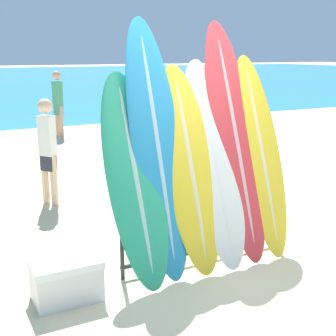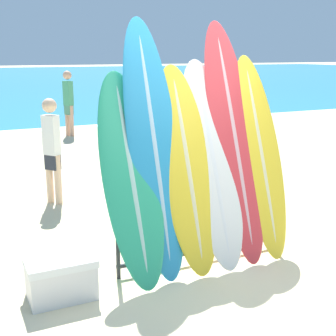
# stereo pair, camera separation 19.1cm
# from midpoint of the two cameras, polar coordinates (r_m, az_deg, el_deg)

# --- Properties ---
(ground_plane) EXTENTS (160.00, 160.00, 0.00)m
(ground_plane) POSITION_cam_midpoint_polar(r_m,az_deg,el_deg) (4.84, 8.88, -12.18)
(ground_plane) COLOR beige
(surfboard_rack) EXTENTS (1.84, 0.04, 0.81)m
(surfboard_rack) POSITION_cam_midpoint_polar(r_m,az_deg,el_deg) (4.82, 3.22, -6.49)
(surfboard_rack) COLOR #28282D
(surfboard_rack) RESTS_ON ground_plane
(surfboard_slot_0) EXTENTS (0.56, 0.93, 1.96)m
(surfboard_slot_0) POSITION_cam_midpoint_polar(r_m,az_deg,el_deg) (4.38, -5.33, -1.15)
(surfboard_slot_0) COLOR #289E70
(surfboard_slot_0) RESTS_ON ground_plane
(surfboard_slot_1) EXTENTS (0.53, 0.89, 2.47)m
(surfboard_slot_1) POSITION_cam_midpoint_polar(r_m,az_deg,el_deg) (4.49, -2.57, 2.60)
(surfboard_slot_1) COLOR teal
(surfboard_slot_1) RESTS_ON ground_plane
(surfboard_slot_2) EXTENTS (0.56, 0.84, 2.02)m
(surfboard_slot_2) POSITION_cam_midpoint_polar(r_m,az_deg,el_deg) (4.61, 1.45, 0.02)
(surfboard_slot_2) COLOR yellow
(surfboard_slot_2) RESTS_ON ground_plane
(surfboard_slot_3) EXTENTS (0.58, 0.90, 2.06)m
(surfboard_slot_3) POSITION_cam_midpoint_polar(r_m,az_deg,el_deg) (4.77, 4.51, 0.74)
(surfboard_slot_3) COLOR silver
(surfboard_slot_3) RESTS_ON ground_plane
(surfboard_slot_4) EXTENTS (0.54, 0.98, 2.46)m
(surfboard_slot_4) POSITION_cam_midpoint_polar(r_m,az_deg,el_deg) (4.95, 7.09, 3.50)
(surfboard_slot_4) COLOR red
(surfboard_slot_4) RESTS_ON ground_plane
(surfboard_slot_5) EXTENTS (0.50, 0.84, 2.10)m
(surfboard_slot_5) POSITION_cam_midpoint_polar(r_m,az_deg,el_deg) (5.10, 10.20, 1.63)
(surfboard_slot_5) COLOR yellow
(surfboard_slot_5) RESTS_ON ground_plane
(person_near_water) EXTENTS (0.28, 0.23, 1.70)m
(person_near_water) POSITION_cam_midpoint_polar(r_m,az_deg,el_deg) (8.52, -1.43, 5.89)
(person_near_water) COLOR beige
(person_near_water) RESTS_ON ground_plane
(person_mid_beach) EXTENTS (0.24, 0.26, 1.51)m
(person_mid_beach) POSITION_cam_midpoint_polar(r_m,az_deg,el_deg) (6.76, -15.25, 2.38)
(person_mid_beach) COLOR beige
(person_mid_beach) RESTS_ON ground_plane
(person_far_left) EXTENTS (0.24, 0.28, 1.67)m
(person_far_left) POSITION_cam_midpoint_polar(r_m,az_deg,el_deg) (12.40, -13.72, 7.93)
(person_far_left) COLOR tan
(person_far_left) RESTS_ON ground_plane
(cooler_box) EXTENTS (0.59, 0.40, 0.37)m
(cooler_box) POSITION_cam_midpoint_polar(r_m,az_deg,el_deg) (4.31, -13.58, -13.07)
(cooler_box) COLOR silver
(cooler_box) RESTS_ON ground_plane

